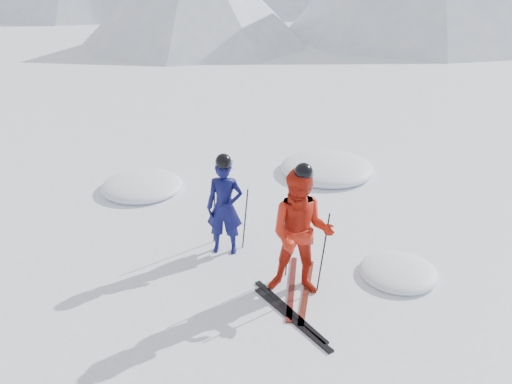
% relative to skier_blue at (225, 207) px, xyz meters
% --- Properties ---
extents(ground, '(160.00, 160.00, 0.00)m').
position_rel_skier_blue_xyz_m(ground, '(2.10, -0.24, -0.83)').
color(ground, white).
rests_on(ground, ground).
extents(skier_blue, '(0.71, 0.59, 1.67)m').
position_rel_skier_blue_xyz_m(skier_blue, '(0.00, 0.00, 0.00)').
color(skier_blue, '#0B0E47').
rests_on(skier_blue, ground).
extents(skier_red, '(1.15, 1.01, 1.97)m').
position_rel_skier_blue_xyz_m(skier_red, '(1.58, -0.51, 0.15)').
color(skier_red, red).
rests_on(skier_red, ground).
extents(pole_blue_left, '(0.11, 0.08, 1.11)m').
position_rel_skier_blue_xyz_m(pole_blue_left, '(-0.30, 0.15, -0.28)').
color(pole_blue_left, black).
rests_on(pole_blue_left, ground).
extents(pole_blue_right, '(0.11, 0.07, 1.11)m').
position_rel_skier_blue_xyz_m(pole_blue_right, '(0.25, 0.25, -0.28)').
color(pole_blue_right, black).
rests_on(pole_blue_right, ground).
extents(pole_red_left, '(0.13, 0.10, 1.31)m').
position_rel_skier_blue_xyz_m(pole_red_left, '(1.28, -0.26, -0.18)').
color(pole_red_left, black).
rests_on(pole_red_left, ground).
extents(pole_red_right, '(0.13, 0.09, 1.31)m').
position_rel_skier_blue_xyz_m(pole_red_right, '(1.88, -0.36, -0.18)').
color(pole_red_right, black).
rests_on(pole_red_right, ground).
extents(ski_worn_left, '(0.68, 1.62, 0.03)m').
position_rel_skier_blue_xyz_m(ski_worn_left, '(1.46, -0.51, -0.82)').
color(ski_worn_left, black).
rests_on(ski_worn_left, ground).
extents(ski_worn_right, '(0.57, 1.66, 0.03)m').
position_rel_skier_blue_xyz_m(ski_worn_right, '(1.70, -0.51, -0.82)').
color(ski_worn_right, black).
rests_on(ski_worn_right, ground).
extents(ski_loose_a, '(1.51, 0.95, 0.03)m').
position_rel_skier_blue_xyz_m(ski_loose_a, '(1.65, -1.06, -0.82)').
color(ski_loose_a, black).
rests_on(ski_loose_a, ground).
extents(ski_loose_b, '(1.53, 0.90, 0.03)m').
position_rel_skier_blue_xyz_m(ski_loose_b, '(1.75, -1.21, -0.82)').
color(ski_loose_b, black).
rests_on(ski_loose_b, ground).
extents(snow_lumps, '(7.18, 5.21, 0.47)m').
position_rel_skier_blue_xyz_m(snow_lumps, '(-0.37, 2.87, -0.83)').
color(snow_lumps, white).
rests_on(snow_lumps, ground).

